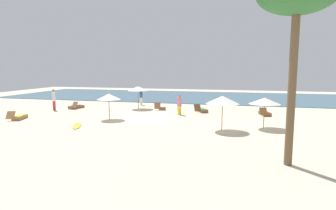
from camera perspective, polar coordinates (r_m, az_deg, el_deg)
The scene contains 15 objects.
ground_plane at distance 22.68m, azimuth -4.55°, elevation -2.49°, with size 60.00×60.00×0.00m, color beige.
ocean_water at distance 39.01m, azimuth 3.50°, elevation 1.76°, with size 48.00×16.00×0.06m, color #3D6075.
umbrella_0 at distance 19.47m, azimuth 18.83°, elevation 0.78°, with size 1.99×1.99×1.99m.
umbrella_1 at distance 22.05m, azimuth -11.80°, elevation 1.66°, with size 1.80×1.80×1.96m.
umbrella_2 at distance 18.07m, azimuth 10.88°, elevation 1.02°, with size 2.08×2.08×2.18m.
umbrella_3 at distance 27.38m, azimuth -6.03°, elevation 3.31°, with size 2.03×2.03×2.15m.
lounger_0 at distance 24.52m, azimuth -27.74°, elevation -2.17°, with size 1.07×1.78×0.70m.
lounger_1 at distance 24.85m, azimuth 18.83°, elevation -1.58°, with size 1.00×1.76×0.72m.
lounger_2 at distance 25.48m, azimuth 6.76°, elevation -1.01°, with size 1.29×1.73×0.74m.
lounger_3 at distance 28.88m, azimuth -17.96°, elevation -0.33°, with size 1.15×1.75×0.73m.
lounger_4 at distance 26.93m, azimuth -1.34°, elevation -0.50°, with size 1.14×1.78×0.70m.
person_0 at distance 28.35m, azimuth -21.93°, elevation 1.08°, with size 0.32×0.32×1.96m.
person_1 at distance 23.79m, azimuth 2.30°, elevation 0.08°, with size 0.50×0.50×1.72m.
person_2 at distance 30.14m, azimuth -5.42°, elevation 1.80°, with size 0.40×0.40×1.84m.
surfboard at distance 20.20m, azimuth -17.81°, elevation -3.97°, with size 1.46×2.18×0.07m.
Camera 1 is at (7.21, -21.14, 3.93)m, focal length 30.36 mm.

